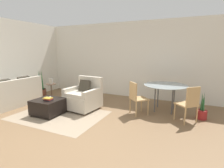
% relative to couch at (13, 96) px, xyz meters
% --- Properties ---
extents(ground_plane, '(20.00, 20.00, 0.00)m').
position_rel_couch_xyz_m(ground_plane, '(2.73, -0.95, -0.31)').
color(ground_plane, brown).
extents(wall_back, '(12.00, 0.06, 2.75)m').
position_rel_couch_xyz_m(wall_back, '(2.73, 2.66, 1.07)').
color(wall_back, white).
rests_on(wall_back, ground_plane).
extents(wall_left, '(0.06, 12.00, 2.75)m').
position_rel_couch_xyz_m(wall_left, '(-0.54, 0.55, 1.07)').
color(wall_left, white).
rests_on(wall_left, ground_plane).
extents(area_rug, '(2.36, 1.73, 0.01)m').
position_rel_couch_xyz_m(area_rug, '(1.90, -0.05, -0.30)').
color(area_rug, gray).
rests_on(area_rug, ground_plane).
extents(couch, '(0.83, 1.72, 0.89)m').
position_rel_couch_xyz_m(couch, '(0.00, 0.00, 0.00)').
color(couch, beige).
rests_on(couch, ground_plane).
extents(armchair, '(0.95, 0.97, 0.94)m').
position_rel_couch_xyz_m(armchair, '(2.21, 0.67, 0.06)').
color(armchair, beige).
rests_on(armchair, ground_plane).
extents(ottoman, '(0.72, 0.71, 0.43)m').
position_rel_couch_xyz_m(ottoman, '(1.59, -0.12, -0.07)').
color(ottoman, black).
rests_on(ottoman, ground_plane).
extents(book_stack, '(0.23, 0.19, 0.08)m').
position_rel_couch_xyz_m(book_stack, '(1.69, -0.20, 0.16)').
color(book_stack, black).
rests_on(book_stack, ottoman).
extents(tv_remote_primary, '(0.12, 0.14, 0.01)m').
position_rel_couch_xyz_m(tv_remote_primary, '(1.49, 0.06, 0.13)').
color(tv_remote_primary, '#B7B7BC').
rests_on(tv_remote_primary, ottoman).
extents(potted_plant, '(0.37, 0.37, 1.05)m').
position_rel_couch_xyz_m(potted_plant, '(-0.07, 1.20, -0.07)').
color(potted_plant, brown).
rests_on(potted_plant, ground_plane).
extents(side_table, '(0.36, 0.36, 0.54)m').
position_rel_couch_xyz_m(side_table, '(0.45, 1.19, 0.07)').
color(side_table, '#4C3828').
rests_on(side_table, ground_plane).
extents(picture_frame, '(0.16, 0.07, 0.20)m').
position_rel_couch_xyz_m(picture_frame, '(0.45, 1.19, 0.33)').
color(picture_frame, silver).
rests_on(picture_frame, side_table).
extents(dining_table, '(1.21, 1.21, 0.76)m').
position_rel_couch_xyz_m(dining_table, '(4.42, 1.54, 0.38)').
color(dining_table, '#99A8AD').
rests_on(dining_table, ground_plane).
extents(dining_chair_near_left, '(0.59, 0.59, 0.90)m').
position_rel_couch_xyz_m(dining_chair_near_left, '(3.76, 0.89, 0.21)').
color(dining_chair_near_left, tan).
rests_on(dining_chair_near_left, ground_plane).
extents(dining_chair_near_right, '(0.59, 0.59, 0.90)m').
position_rel_couch_xyz_m(dining_chair_near_right, '(5.07, 0.89, 0.21)').
color(dining_chair_near_right, tan).
rests_on(dining_chair_near_right, ground_plane).
extents(potted_plant_small, '(0.26, 0.26, 0.70)m').
position_rel_couch_xyz_m(potted_plant_small, '(5.38, 1.29, -0.12)').
color(potted_plant_small, maroon).
rests_on(potted_plant_small, ground_plane).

